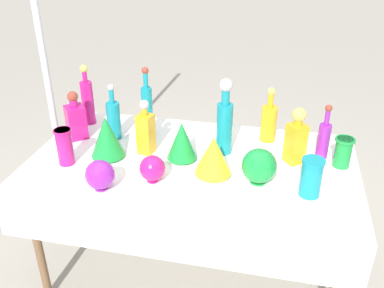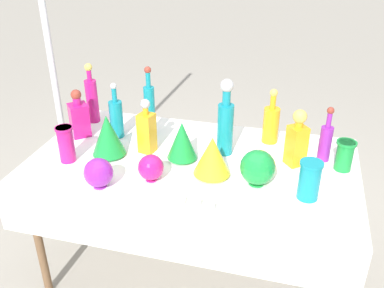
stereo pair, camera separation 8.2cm
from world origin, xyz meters
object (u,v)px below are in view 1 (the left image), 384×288
Objects in this scene: slender_vase_1 at (343,151)px; fluted_vase_1 at (107,137)px; tall_bottle_5 at (269,121)px; slender_vase_0 at (65,146)px; tall_bottle_0 at (324,138)px; square_decanter_2 at (296,138)px; round_bowl_1 at (259,166)px; tall_bottle_3 at (225,122)px; canopy_pole at (48,87)px; tall_bottle_4 at (147,109)px; fluted_vase_0 at (182,141)px; fluted_vase_2 at (213,155)px; cardboard_box_behind_left at (224,157)px; round_bowl_2 at (100,175)px; slender_vase_2 at (311,176)px; square_decanter_1 at (76,119)px; round_bowl_0 at (152,168)px; square_decanter_0 at (146,131)px; tall_bottle_2 at (88,100)px; tall_bottle_1 at (114,119)px.

fluted_vase_1 is at bearing -171.89° from slender_vase_1.
tall_bottle_5 is at bearing 25.01° from fluted_vase_1.
tall_bottle_0 is at bearing 15.46° from slender_vase_0.
square_decanter_2 reaches higher than round_bowl_1.
tall_bottle_3 is at bearing -173.00° from tall_bottle_0.
tall_bottle_4 is at bearing -20.61° from canopy_pole.
fluted_vase_0 reaches higher than fluted_vase_2.
square_decanter_2 is at bearing 55.28° from round_bowl_1.
fluted_vase_1 is 0.58× the size of cardboard_box_behind_left.
fluted_vase_0 is 0.09× the size of canopy_pole.
round_bowl_2 is at bearing -104.00° from cardboard_box_behind_left.
tall_bottle_0 is at bearing 27.71° from round_bowl_2.
slender_vase_2 is (1.22, -0.02, -0.00)m from slender_vase_0.
fluted_vase_1 is at bearing 30.96° from slender_vase_0.
tall_bottle_4 is 0.58m from round_bowl_2.
fluted_vase_1 reaches higher than round_bowl_2.
fluted_vase_2 reaches higher than cardboard_box_behind_left.
tall_bottle_5 reaches higher than fluted_vase_0.
square_decanter_1 reaches higher than round_bowl_0.
fluted_vase_0 is at bearing -93.38° from cardboard_box_behind_left.
fluted_vase_0 is 0.92× the size of fluted_vase_1.
canopy_pole is (-0.73, 0.87, 0.05)m from round_bowl_2.
slender_vase_2 is 0.80× the size of fluted_vase_1.
round_bowl_0 is 0.25m from round_bowl_2.
tall_bottle_4 reaches higher than fluted_vase_0.
fluted_vase_1 is at bearing -153.09° from square_decanter_0.
tall_bottle_5 is at bearing 42.56° from round_bowl_2.
slender_vase_2 is at bearing -7.03° from fluted_vase_1.
square_decanter_0 is at bearing -155.55° from tall_bottle_5.
round_bowl_0 is at bearing -96.48° from cardboard_box_behind_left.
tall_bottle_2 reaches higher than slender_vase_2.
fluted_vase_2 is 1.38m from canopy_pole.
slender_vase_1 is at bearing 22.45° from round_bowl_2.
square_decanter_0 is at bearing -31.27° from tall_bottle_2.
square_decanter_1 is (-0.39, -0.11, -0.05)m from tall_bottle_4.
fluted_vase_1 is 0.30m from round_bowl_2.
tall_bottle_1 is at bearing 161.04° from round_bowl_1.
tall_bottle_5 is 2.15× the size of round_bowl_2.
slender_vase_2 reaches higher than round_bowl_0.
tall_bottle_5 is 1.11m from slender_vase_0.
round_bowl_1 is (0.84, -0.29, -0.03)m from tall_bottle_1.
tall_bottle_5 is at bearing 10.85° from square_decanter_1.
tall_bottle_5 is at bearing 10.80° from tall_bottle_1.
round_bowl_0 is (-0.66, -0.33, -0.07)m from square_decanter_2.
canopy_pole reaches higher than round_bowl_0.
fluted_vase_0 is 1.36m from cardboard_box_behind_left.
square_decanter_1 is 2.11× the size of round_bowl_0.
slender_vase_2 is 0.67m from fluted_vase_0.
tall_bottle_5 is 1.63× the size of slender_vase_0.
slender_vase_2 is 0.74m from round_bowl_0.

